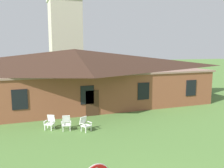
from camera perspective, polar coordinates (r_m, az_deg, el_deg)
The scene contains 5 objects.
brick_building at distance 23.64m, azimuth -9.04°, elevation 1.94°, with size 26.24×10.40×5.41m.
dome_tower at distance 39.77m, azimuth -11.32°, elevation 13.10°, with size 5.18×5.18×19.11m.
lawn_chair_by_porch at distance 16.71m, azimuth -14.77°, elevation -8.86°, with size 0.83×0.86×0.96m.
lawn_chair_near_door at distance 16.30m, azimuth -11.03°, elevation -9.17°, with size 0.70×0.74×0.96m.
lawn_chair_left_end at distance 15.89m, azimuth -6.59°, elevation -9.53°, with size 0.82×0.85×0.96m.
Camera 1 is at (-4.49, -5.46, 5.38)m, focal length 37.70 mm.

